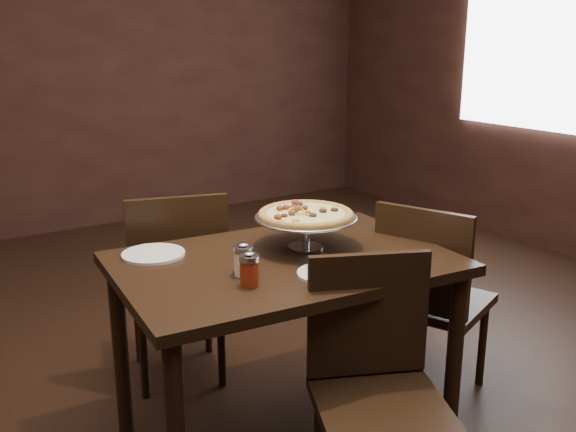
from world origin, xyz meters
TOP-DOWN VIEW (x-y plane):
  - room at (0.06, 0.03)m, footprint 6.04×7.04m
  - dining_table at (0.04, 0.08)m, footprint 1.30×0.92m
  - pizza_stand at (0.18, 0.14)m, footprint 0.40×0.40m
  - parmesan_shaker at (-0.17, 0.01)m, footprint 0.07×0.07m
  - pepper_flake_shaker at (-0.19, -0.08)m, footprint 0.07×0.07m
  - packet_caddy at (-0.15, 0.03)m, footprint 0.08×0.08m
  - napkin_stack at (0.26, -0.18)m, footprint 0.19×0.19m
  - plate_left at (-0.35, 0.38)m, footprint 0.24×0.24m
  - plate_near at (0.08, -0.15)m, footprint 0.21×0.21m
  - serving_spatula at (0.25, 0.08)m, footprint 0.15×0.15m
  - chair_far at (-0.12, 0.72)m, footprint 0.53×0.53m
  - chair_near at (0.09, -0.41)m, footprint 0.54×0.54m
  - chair_side at (0.75, 0.00)m, footprint 0.55×0.55m

SIDE VIEW (x-z plane):
  - chair_near at x=0.09m, z-range 0.04..0.93m
  - chair_side at x=0.75m, z-range 0.04..0.94m
  - chair_far at x=-0.12m, z-range 0.04..0.97m
  - dining_table at x=0.04m, z-range 0.28..1.05m
  - plate_near at x=0.08m, z-range 0.77..0.78m
  - plate_left at x=-0.35m, z-range 0.77..0.78m
  - napkin_stack at x=0.26m, z-range 0.77..0.79m
  - packet_caddy at x=-0.15m, z-range 0.76..0.83m
  - pepper_flake_shaker at x=-0.19m, z-range 0.77..0.88m
  - parmesan_shaker at x=-0.17m, z-range 0.77..0.88m
  - serving_spatula at x=0.25m, z-range 0.89..0.91m
  - pizza_stand at x=0.18m, z-range 0.82..0.99m
  - room at x=0.06m, z-range -0.02..2.82m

